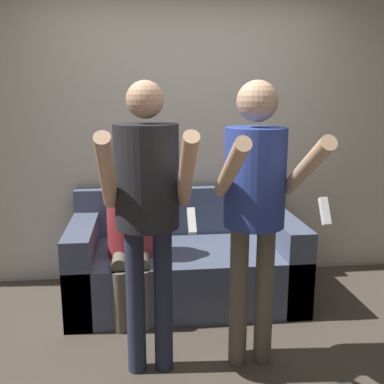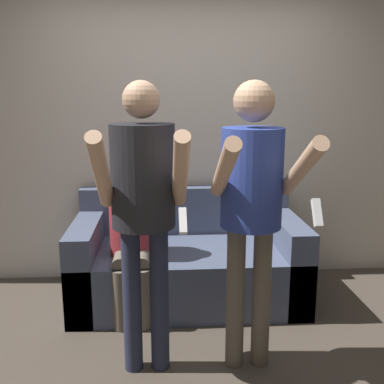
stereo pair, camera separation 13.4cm
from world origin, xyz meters
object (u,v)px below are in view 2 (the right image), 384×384
at_px(couch, 188,263).
at_px(person_standing_left, 143,195).
at_px(person_seated, 132,230).
at_px(person_standing_right, 252,194).

height_order(couch, person_standing_left, person_standing_left).
bearing_deg(person_seated, person_standing_right, -46.02).
relative_size(person_standing_right, person_seated, 1.47).
bearing_deg(person_standing_right, person_seated, 133.98).
relative_size(couch, person_standing_left, 1.05).
distance_m(couch, person_standing_right, 1.31).
relative_size(couch, person_seated, 1.54).
bearing_deg(person_standing_left, person_standing_right, -0.41).
relative_size(person_standing_left, person_seated, 1.46).
xyz_separation_m(couch, person_seated, (-0.43, -0.23, 0.36)).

